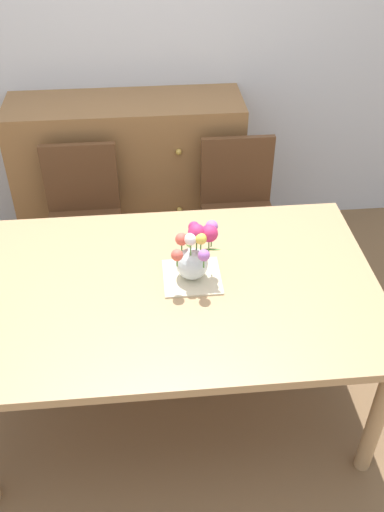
# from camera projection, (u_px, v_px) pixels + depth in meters

# --- Properties ---
(ground_plane) EXTENTS (12.00, 12.00, 0.00)m
(ground_plane) POSITION_uv_depth(u_px,v_px,m) (174.00, 392.00, 2.87)
(ground_plane) COLOR brown
(back_wall) EXTENTS (7.00, 0.10, 2.80)m
(back_wall) POSITION_uv_depth(u_px,v_px,m) (150.00, 15.00, 3.25)
(back_wall) COLOR silver
(back_wall) RESTS_ON ground_plane
(dining_table) EXTENTS (1.80, 1.13, 0.73)m
(dining_table) POSITION_uv_depth(u_px,v_px,m) (171.00, 297.00, 2.46)
(dining_table) COLOR tan
(dining_table) RESTS_ON ground_plane
(chair_left) EXTENTS (0.42, 0.42, 0.90)m
(chair_left) POSITION_uv_depth(u_px,v_px,m) (83.00, 213.00, 3.22)
(chair_left) COLOR brown
(chair_left) RESTS_ON ground_plane
(chair_right) EXTENTS (0.42, 0.42, 0.90)m
(chair_right) POSITION_uv_depth(u_px,v_px,m) (238.00, 205.00, 3.29)
(chair_right) COLOR brown
(chair_right) RESTS_ON ground_plane
(dresser) EXTENTS (1.40, 0.47, 1.00)m
(dresser) POSITION_uv_depth(u_px,v_px,m) (130.00, 176.00, 3.58)
(dresser) COLOR olive
(dresser) RESTS_ON ground_plane
(placemat) EXTENTS (0.25, 0.25, 0.01)m
(placemat) POSITION_uv_depth(u_px,v_px,m) (192.00, 277.00, 2.46)
(placemat) COLOR beige
(placemat) RESTS_ON dining_table
(flower_vase) EXTENTS (0.21, 0.23, 0.27)m
(flower_vase) POSITION_uv_depth(u_px,v_px,m) (194.00, 253.00, 2.38)
(flower_vase) COLOR silver
(flower_vase) RESTS_ON placemat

